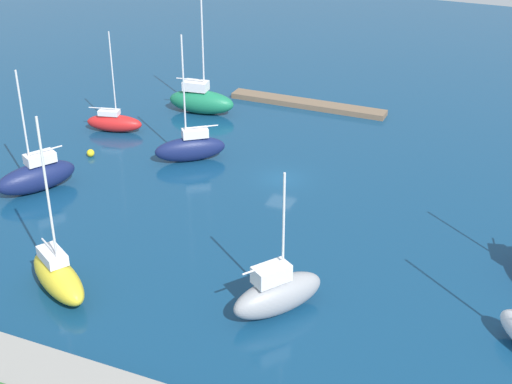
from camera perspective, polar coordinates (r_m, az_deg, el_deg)
name	(u,v)px	position (r m, az deg, el deg)	size (l,w,h in m)	color
water	(281,179)	(70.42, 1.96, 1.02)	(160.00, 160.00, 0.00)	navy
pier_dock	(307,104)	(88.11, 3.98, 6.80)	(18.87, 2.11, 0.63)	brown
sailboat_navy_lone_north	(37,176)	(70.54, -16.58, 1.21)	(5.83, 7.76, 11.64)	#141E4C
sailboat_red_off_beacon	(114,122)	(82.08, -10.89, 5.32)	(6.45, 3.38, 11.06)	red
sailboat_gray_far_north	(277,293)	(51.63, 1.67, -7.80)	(5.98, 7.19, 10.75)	gray
sailboat_green_by_breakwater	(201,100)	(85.76, -4.27, 7.08)	(8.03, 3.61, 14.62)	#19724C
sailboat_yellow_far_south	(58,276)	(55.63, -15.04, -6.26)	(7.54, 5.83, 13.84)	yellow
sailboat_navy_outer_mooring	(190,148)	(73.82, -5.08, 3.44)	(6.79, 5.94, 12.85)	#141E4C
mooring_buoy_yellow	(91,153)	(76.68, -12.65, 2.96)	(0.77, 0.77, 0.77)	yellow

